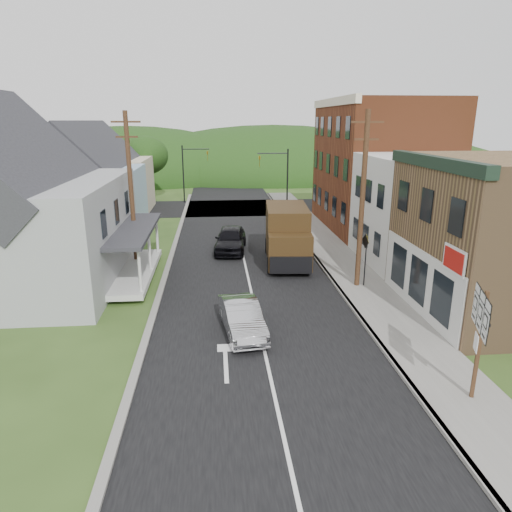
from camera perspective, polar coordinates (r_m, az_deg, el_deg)
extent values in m
plane|color=#2D4719|center=(20.46, 0.16, -7.88)|extent=(120.00, 120.00, 0.00)
cube|color=black|center=(29.82, -1.63, 0.08)|extent=(9.00, 90.00, 0.02)
cube|color=black|center=(46.35, -2.96, 6.04)|extent=(60.00, 9.00, 0.02)
cube|color=slate|center=(28.86, 10.40, -0.60)|extent=(2.80, 55.00, 0.15)
cube|color=slate|center=(28.54, 7.78, -0.68)|extent=(0.20, 55.00, 0.15)
cube|color=slate|center=(27.99, -10.91, -1.21)|extent=(0.30, 55.00, 0.12)
cube|color=brown|center=(23.20, 29.19, 2.08)|extent=(8.00, 8.00, 7.00)
cube|color=silver|center=(29.58, 21.16, 5.31)|extent=(8.00, 7.00, 6.50)
cube|color=brown|center=(38.01, 15.17, 10.79)|extent=(8.00, 12.00, 10.00)
cube|color=#A3A5A8|center=(27.21, -27.23, 2.59)|extent=(10.00, 12.00, 5.50)
cube|color=#9BC1D4|center=(37.21, -19.65, 6.40)|extent=(7.00, 8.00, 5.00)
cube|color=#C3B797|center=(45.98, -17.59, 8.37)|extent=(7.00, 8.00, 5.00)
cylinder|color=#472D19|center=(23.56, 13.12, 6.46)|extent=(0.26, 0.26, 9.00)
cube|color=#472D19|center=(23.23, 13.77, 15.96)|extent=(1.60, 0.10, 0.10)
cube|color=#472D19|center=(23.24, 13.63, 13.99)|extent=(1.20, 0.10, 0.10)
cylinder|color=#472D19|center=(27.25, -15.33, 7.63)|extent=(0.26, 0.26, 9.00)
cube|color=#472D19|center=(26.96, -15.98, 15.83)|extent=(1.60, 0.10, 0.10)
cube|color=#472D19|center=(26.98, -15.84, 14.14)|extent=(1.20, 0.10, 0.10)
cylinder|color=black|center=(42.92, 3.94, 9.23)|extent=(0.14, 0.14, 6.00)
cylinder|color=black|center=(42.47, 2.10, 12.71)|extent=(2.80, 0.10, 0.10)
imported|color=olive|center=(42.39, 0.45, 11.76)|extent=(0.16, 0.20, 1.00)
cylinder|color=black|center=(49.45, -9.07, 10.04)|extent=(0.14, 0.14, 6.00)
cylinder|color=black|center=(49.16, -7.54, 13.11)|extent=(2.80, 0.10, 0.10)
imported|color=olive|center=(49.17, -6.08, 12.34)|extent=(0.16, 0.20, 1.00)
cylinder|color=#382616|center=(42.67, -29.18, 6.29)|extent=(0.36, 0.36, 4.76)
cylinder|color=#382616|center=(51.47, -13.42, 8.88)|extent=(0.36, 0.36, 3.92)
ellipsoid|color=#183610|center=(51.18, -13.64, 12.14)|extent=(4.80, 4.80, 4.08)
ellipsoid|color=#183610|center=(74.04, -3.86, 9.99)|extent=(90.00, 30.00, 16.00)
imported|color=#B7B7BC|center=(18.93, -1.77, -7.75)|extent=(1.95, 4.25, 1.35)
imported|color=black|center=(30.60, -3.20, 2.09)|extent=(2.46, 5.01, 1.64)
cube|color=#31200D|center=(28.50, 3.85, 3.16)|extent=(2.85, 4.89, 3.10)
cube|color=#31200D|center=(25.96, 4.26, 0.59)|extent=(2.59, 1.91, 2.03)
cube|color=black|center=(25.94, 4.26, 2.54)|extent=(2.35, 1.47, 0.05)
cube|color=black|center=(25.25, 4.39, -1.15)|extent=(2.36, 0.36, 0.96)
cylinder|color=black|center=(26.24, 1.75, -1.14)|extent=(0.38, 0.98, 0.96)
cylinder|color=black|center=(26.42, 6.63, -1.13)|extent=(0.38, 0.98, 0.96)
cylinder|color=black|center=(30.34, 1.47, 1.32)|extent=(0.38, 0.98, 0.96)
cylinder|color=black|center=(30.49, 5.69, 1.32)|extent=(0.38, 0.98, 0.96)
cube|color=#472D19|center=(15.62, 26.12, -10.04)|extent=(0.14, 0.14, 3.54)
cube|color=black|center=(15.17, 26.42, -6.25)|extent=(0.72, 1.92, 0.08)
cube|color=white|center=(14.36, 27.04, -5.63)|extent=(0.21, 0.53, 0.22)
cube|color=white|center=(14.52, 26.81, -7.30)|extent=(0.22, 0.58, 0.56)
cube|color=white|center=(14.70, 26.57, -8.93)|extent=(0.21, 0.53, 0.28)
cube|color=white|center=(15.00, 26.49, -4.63)|extent=(0.21, 0.53, 0.22)
cube|color=white|center=(15.16, 26.27, -6.24)|extent=(0.22, 0.58, 0.56)
cube|color=white|center=(15.33, 26.06, -7.82)|extent=(0.21, 0.53, 0.28)
cube|color=white|center=(15.66, 26.00, -3.72)|extent=(0.21, 0.53, 0.22)
cube|color=white|center=(15.81, 25.79, -5.27)|extent=(0.22, 0.58, 0.56)
cube|color=white|center=(15.97, 25.58, -6.79)|extent=(0.21, 0.53, 0.28)
cube|color=white|center=(15.55, 25.80, -9.69)|extent=(0.17, 0.44, 0.56)
cylinder|color=black|center=(24.28, 13.50, -0.67)|extent=(0.07, 0.07, 2.62)
cube|color=black|center=(23.97, 13.51, 1.82)|extent=(0.11, 0.77, 0.77)
cube|color=yellow|center=(23.97, 13.55, 1.82)|extent=(0.11, 0.69, 0.69)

